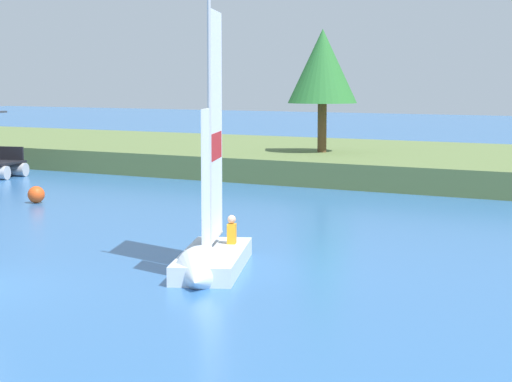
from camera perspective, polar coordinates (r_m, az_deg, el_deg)
name	(u,v)px	position (r m, az deg, el deg)	size (l,w,h in m)	color
shore_bank	(433,164)	(44.34, 10.34, 1.57)	(80.00, 14.70, 1.02)	#5B703D
shoreline_tree_left	(323,67)	(43.84, 3.92, 7.28)	(3.11, 3.11, 5.51)	brown
sailboat	(208,252)	(21.44, -2.80, -3.59)	(3.10, 4.62, 6.70)	silver
channel_buoy	(36,195)	(34.74, -12.76, -0.20)	(0.59, 0.59, 0.59)	#E54C19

